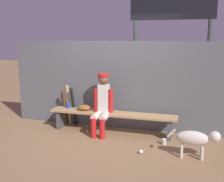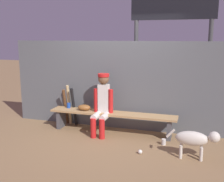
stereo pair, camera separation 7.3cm
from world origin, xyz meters
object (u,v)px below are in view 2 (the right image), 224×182
(baseball, at_px, (140,152))
(scoreboard, at_px, (175,16))
(bat_wood_natural, at_px, (69,105))
(bat_wood_dark, at_px, (66,107))
(dugout_bench, at_px, (112,117))
(cup_on_ground, at_px, (164,142))
(player_seated, at_px, (102,102))
(baseball_glove, at_px, (84,107))
(bat_aluminum_black, at_px, (74,107))
(dog, at_px, (195,139))
(cup_on_bench, at_px, (69,105))

(baseball, xyz_separation_m, scoreboard, (0.31, 2.27, 2.39))
(bat_wood_natural, distance_m, bat_wood_dark, 0.09)
(dugout_bench, bearing_deg, cup_on_ground, -17.09)
(dugout_bench, xyz_separation_m, player_seated, (-0.18, -0.10, 0.32))
(baseball_glove, relative_size, baseball, 3.78)
(baseball_glove, height_order, bat_aluminum_black, bat_aluminum_black)
(player_seated, bearing_deg, dugout_bench, 29.95)
(bat_wood_dark, bearing_deg, cup_on_ground, -13.98)
(bat_aluminum_black, xyz_separation_m, scoreboard, (2.02, 1.23, 1.99))
(bat_wood_dark, distance_m, baseball, 2.25)
(dugout_bench, relative_size, dog, 3.13)
(bat_wood_natural, xyz_separation_m, scoreboard, (2.16, 1.18, 1.97))
(bat_wood_dark, relative_size, baseball, 11.21)
(dugout_bench, height_order, player_seated, player_seated)
(bat_aluminum_black, bearing_deg, baseball, -31.43)
(baseball_glove, xyz_separation_m, baseball, (1.38, -0.86, -0.46))
(baseball, xyz_separation_m, cup_on_bench, (-1.78, 0.94, 0.45))
(dugout_bench, relative_size, bat_aluminum_black, 2.99)
(baseball, bearing_deg, baseball_glove, 148.05)
(dugout_bench, xyz_separation_m, bat_aluminum_black, (-0.94, 0.18, 0.09))
(player_seated, relative_size, scoreboard, 0.36)
(player_seated, bearing_deg, cup_on_ground, -10.46)
(bat_aluminum_black, distance_m, dog, 2.76)
(baseball_glove, distance_m, baseball, 1.69)
(player_seated, height_order, cup_on_bench, player_seated)
(player_seated, distance_m, bat_aluminum_black, 0.84)
(player_seated, relative_size, bat_wood_dark, 1.48)
(baseball, bearing_deg, bat_wood_natural, 149.29)
(bat_wood_dark, bearing_deg, dog, -19.65)
(dugout_bench, xyz_separation_m, bat_wood_natural, (-1.08, 0.24, 0.11))
(baseball_glove, relative_size, bat_aluminum_black, 0.32)
(dugout_bench, distance_m, cup_on_bench, 1.03)
(player_seated, bearing_deg, dog, -20.32)
(player_seated, distance_m, baseball, 1.36)
(dugout_bench, bearing_deg, baseball_glove, 180.00)
(scoreboard, distance_m, dog, 3.08)
(cup_on_bench, xyz_separation_m, scoreboard, (2.09, 1.33, 1.94))
(bat_aluminum_black, xyz_separation_m, baseball, (1.71, -1.04, -0.40))
(cup_on_bench, bearing_deg, bat_aluminum_black, 52.48)
(dugout_bench, distance_m, bat_aluminum_black, 0.96)
(player_seated, bearing_deg, bat_wood_dark, 161.62)
(bat_aluminum_black, relative_size, baseball, 11.93)
(dugout_bench, relative_size, baseball, 35.63)
(player_seated, bearing_deg, baseball, -38.83)
(bat_wood_natural, xyz_separation_m, baseball, (1.85, -1.10, -0.42))
(dugout_bench, height_order, baseball, dugout_bench)
(baseball, bearing_deg, bat_wood_dark, 150.60)
(bat_wood_dark, xyz_separation_m, cup_on_bench, (0.15, -0.15, 0.08))
(dugout_bench, relative_size, player_seated, 2.14)
(bat_wood_natural, relative_size, cup_on_ground, 8.33)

